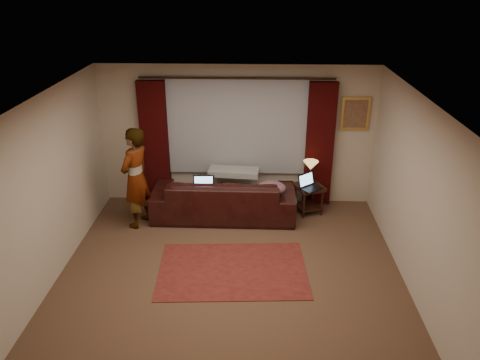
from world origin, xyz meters
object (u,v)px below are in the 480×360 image
end_table (308,199)px  tiffany_lamp (310,172)px  laptop_table (311,182)px  person (136,178)px  laptop_sofa (203,186)px  sofa (224,190)px

end_table → tiffany_lamp: 0.50m
tiffany_lamp → end_table: bearing=-98.6°
laptop_table → person: person is taller
laptop_sofa → tiffany_lamp: bearing=8.9°
sofa → tiffany_lamp: size_ratio=5.85×
sofa → person: size_ratio=1.44×
end_table → laptop_sofa: bearing=-170.6°
tiffany_lamp → laptop_table: tiffany_lamp is taller
laptop_sofa → person: size_ratio=0.23×
laptop_sofa → laptop_table: 1.90m
laptop_sofa → tiffany_lamp: 1.94m
sofa → person: (-1.45, -0.36, 0.37)m
sofa → end_table: size_ratio=4.70×
person → laptop_table: bearing=120.8°
laptop_sofa → person: bearing=-171.2°
laptop_sofa → laptop_table: (1.89, 0.17, 0.02)m
sofa → tiffany_lamp: (1.54, 0.28, 0.24)m
sofa → person: person is taller
sofa → laptop_table: sofa is taller
laptop_table → end_table: bearing=56.3°
end_table → person: (-2.98, -0.55, 0.61)m
end_table → sofa: bearing=-173.0°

